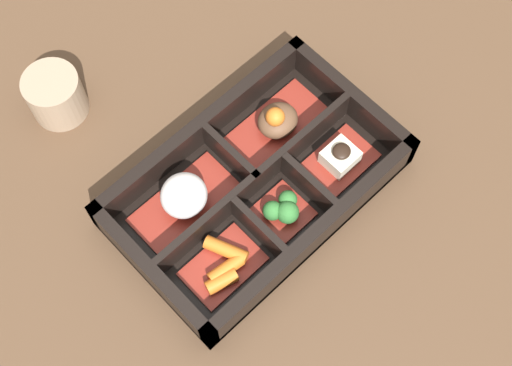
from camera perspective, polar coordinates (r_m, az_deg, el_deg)
ground_plane at (r=0.80m, az=-0.00°, el=-0.72°), size 3.00×3.00×0.00m
bento_base at (r=0.80m, az=-0.00°, el=-0.58°), size 0.31×0.19×0.01m
bento_rim at (r=0.78m, az=0.10°, el=-0.10°), size 0.31×0.19×0.05m
bowl_rice at (r=0.77m, az=-5.74°, el=-1.19°), size 0.12×0.06×0.05m
bowl_stew at (r=0.81m, az=1.72°, el=4.85°), size 0.12×0.06×0.05m
bowl_carrots at (r=0.76m, az=-2.59°, el=-6.63°), size 0.08×0.06×0.02m
bowl_greens at (r=0.77m, az=2.21°, el=-2.13°), size 0.05×0.06×0.03m
bowl_tofu at (r=0.80m, az=6.70°, el=1.92°), size 0.08×0.06×0.03m
tea_cup at (r=0.86m, az=-15.77°, el=6.83°), size 0.07×0.07×0.06m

